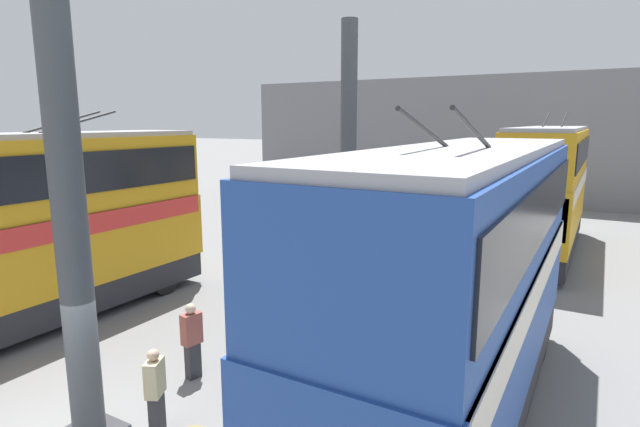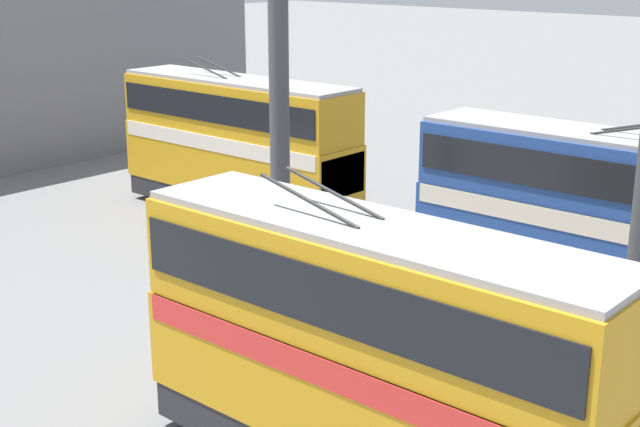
% 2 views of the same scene
% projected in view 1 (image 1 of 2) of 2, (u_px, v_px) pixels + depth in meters
% --- Properties ---
extents(depot_back_wall, '(0.50, 36.00, 8.50)m').
position_uv_depth(depot_back_wall, '(480.00, 140.00, 33.70)').
color(depot_back_wall, slate).
rests_on(depot_back_wall, ground_plane).
extents(support_column_near, '(0.98, 0.98, 8.70)m').
position_uv_depth(support_column_near, '(68.00, 199.00, 8.07)').
color(support_column_near, '#42474C').
rests_on(support_column_near, ground_plane).
extents(support_column_far, '(0.98, 0.98, 8.70)m').
position_uv_depth(support_column_far, '(348.00, 159.00, 16.72)').
color(support_column_far, '#42474C').
rests_on(support_column_far, ground_plane).
extents(bus_left_near, '(9.77, 2.54, 5.67)m').
position_uv_depth(bus_left_near, '(462.00, 272.00, 8.74)').
color(bus_left_near, black).
rests_on(bus_left_near, ground_plane).
extents(bus_left_far, '(10.30, 2.54, 5.86)m').
position_uv_depth(bus_left_far, '(547.00, 183.00, 20.57)').
color(bus_left_far, black).
rests_on(bus_left_far, ground_plane).
extents(bus_right_far, '(9.63, 2.54, 5.79)m').
position_uv_depth(bus_right_far, '(39.00, 218.00, 13.28)').
color(bus_right_far, black).
rests_on(bus_right_far, ground_plane).
extents(person_aisle_foreground, '(0.48, 0.40, 1.59)m').
position_uv_depth(person_aisle_foreground, '(155.00, 390.00, 8.75)').
color(person_aisle_foreground, '#2D2D33').
rests_on(person_aisle_foreground, ground_plane).
extents(person_aisle_midway, '(0.46, 0.31, 1.68)m').
position_uv_depth(person_aisle_midway, '(192.00, 339.00, 10.66)').
color(person_aisle_midway, '#2D2D33').
rests_on(person_aisle_midway, ground_plane).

